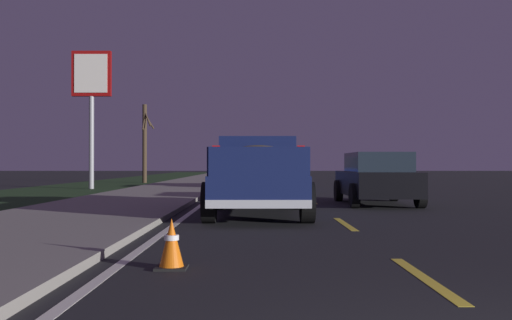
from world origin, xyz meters
The scene contains 10 objects.
ground centered at (27.00, 0.00, 0.00)m, with size 144.00×144.00×0.00m, color black.
sidewalk_shoulder centered at (27.00, 5.70, 0.06)m, with size 108.00×4.00×0.12m, color gray.
grass_verge centered at (27.00, 10.70, 0.00)m, with size 108.00×6.00×0.01m, color #1E3819.
lane_markings centered at (28.88, 2.55, 0.00)m, with size 108.00×3.54×0.01m.
pickup_truck centered at (10.81, 1.75, 0.98)m, with size 5.43×2.30×1.87m.
sedan_black centered at (14.30, -1.79, 0.78)m, with size 4.41×2.03×1.54m.
sedan_blue centered at (24.85, 1.53, 0.78)m, with size 4.45×2.10×1.54m.
gas_price_sign centered at (24.90, 9.82, 5.03)m, with size 0.27×1.90×6.70m.
bare_tree_far centered at (33.55, 8.94, 2.62)m, with size 1.32×0.66×5.02m.
traffic_cone_near centered at (3.94, 2.74, 0.28)m, with size 0.36×0.36×0.58m.
Camera 1 is at (-2.54, 1.76, 1.20)m, focal length 39.70 mm.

